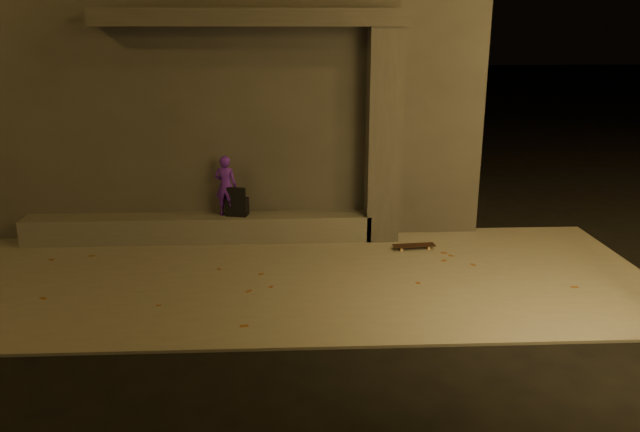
{
  "coord_description": "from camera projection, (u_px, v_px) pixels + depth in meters",
  "views": [
    {
      "loc": [
        0.13,
        -6.72,
        3.6
      ],
      "look_at": [
        0.54,
        2.0,
        0.98
      ],
      "focal_mm": 35.0,
      "sensor_mm": 36.0,
      "label": 1
    }
  ],
  "objects": [
    {
      "name": "skateboard",
      "position": [
        414.0,
        246.0,
        10.5
      ],
      "size": [
        0.72,
        0.26,
        0.08
      ],
      "rotation": [
        0.0,
        0.0,
        0.11
      ],
      "color": "black",
      "rests_on": "sidewalk"
    },
    {
      "name": "canopy",
      "position": [
        250.0,
        18.0,
        9.99
      ],
      "size": [
        5.0,
        0.7,
        0.28
      ],
      "primitive_type": "cube",
      "color": "#393734",
      "rests_on": "column"
    },
    {
      "name": "backpack",
      "position": [
        237.0,
        205.0,
        10.82
      ],
      "size": [
        0.41,
        0.31,
        0.52
      ],
      "rotation": [
        0.0,
        0.0,
        -0.21
      ],
      "color": "black",
      "rests_on": "ledge"
    },
    {
      "name": "column",
      "position": [
        383.0,
        137.0,
        10.6
      ],
      "size": [
        0.55,
        0.55,
        3.6
      ],
      "primitive_type": "cube",
      "color": "#393734",
      "rests_on": "sidewalk"
    },
    {
      "name": "building",
      "position": [
        235.0,
        79.0,
        12.88
      ],
      "size": [
        9.0,
        5.1,
        5.22
      ],
      "color": "#393734",
      "rests_on": "ground"
    },
    {
      "name": "skateboarder",
      "position": [
        226.0,
        186.0,
        10.71
      ],
      "size": [
        0.43,
        0.33,
        1.06
      ],
      "primitive_type": "imported",
      "rotation": [
        0.0,
        0.0,
        2.92
      ],
      "color": "#4C1AA9",
      "rests_on": "ledge"
    },
    {
      "name": "ground",
      "position": [
        283.0,
        343.0,
        7.46
      ],
      "size": [
        120.0,
        120.0,
        0.0
      ],
      "primitive_type": "plane",
      "color": "black",
      "rests_on": "ground"
    },
    {
      "name": "ledge",
      "position": [
        199.0,
        228.0,
        10.9
      ],
      "size": [
        6.0,
        0.55,
        0.45
      ],
      "primitive_type": "cube",
      "color": "#54524C",
      "rests_on": "sidewalk"
    },
    {
      "name": "sidewalk",
      "position": [
        284.0,
        277.0,
        9.37
      ],
      "size": [
        11.0,
        4.4,
        0.04
      ],
      "primitive_type": "cube",
      "color": "#6A655D",
      "rests_on": "ground"
    }
  ]
}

